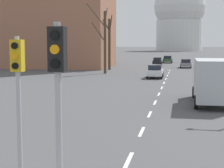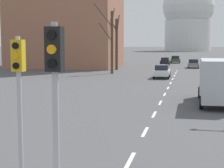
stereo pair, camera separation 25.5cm
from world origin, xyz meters
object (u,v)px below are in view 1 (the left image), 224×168
(sedan_near_right, at_px, (155,71))
(sedan_mid_centre, at_px, (186,63))
(traffic_signal_near_left, at_px, (18,81))
(delivery_truck, at_px, (212,80))
(traffic_signal_centre_tall, at_px, (58,88))
(sedan_far_left, at_px, (168,59))
(sedan_near_left, at_px, (157,61))

(sedan_near_right, bearing_deg, sedan_mid_centre, 79.12)
(traffic_signal_near_left, relative_size, sedan_mid_centre, 1.14)
(traffic_signal_near_left, bearing_deg, delivery_truck, 66.87)
(traffic_signal_centre_tall, height_order, sedan_mid_centre, traffic_signal_centre_tall)
(sedan_near_right, distance_m, sedan_far_left, 35.18)
(traffic_signal_centre_tall, bearing_deg, sedan_mid_centre, 86.77)
(sedan_near_left, bearing_deg, sedan_far_left, 79.48)
(delivery_truck, bearing_deg, sedan_near_right, 105.58)
(traffic_signal_near_left, xyz_separation_m, delivery_truck, (6.92, 16.20, -1.42))
(sedan_mid_centre, bearing_deg, traffic_signal_centre_tall, -93.23)
(sedan_near_left, xyz_separation_m, delivery_truck, (6.70, -45.23, 0.94))
(traffic_signal_centre_tall, height_order, sedan_far_left, traffic_signal_centre_tall)
(sedan_near_right, bearing_deg, sedan_near_left, 93.16)
(sedan_far_left, distance_m, delivery_truck, 54.22)
(sedan_near_left, relative_size, delivery_truck, 0.55)
(sedan_mid_centre, bearing_deg, sedan_near_right, -100.88)
(traffic_signal_centre_tall, distance_m, traffic_signal_near_left, 3.63)
(traffic_signal_near_left, relative_size, sedan_near_left, 1.13)
(traffic_signal_near_left, height_order, delivery_truck, traffic_signal_near_left)
(sedan_near_left, bearing_deg, traffic_signal_near_left, -90.20)
(delivery_truck, bearing_deg, traffic_signal_centre_tall, -103.80)
(traffic_signal_centre_tall, relative_size, sedan_near_left, 1.19)
(traffic_signal_near_left, distance_m, sedan_near_right, 35.11)
(traffic_signal_centre_tall, relative_size, sedan_near_right, 1.11)
(sedan_mid_centre, bearing_deg, sedan_near_left, 128.65)
(traffic_signal_centre_tall, height_order, delivery_truck, traffic_signal_centre_tall)
(sedan_far_left, bearing_deg, sedan_mid_centre, -76.60)
(traffic_signal_centre_tall, bearing_deg, sedan_far_left, 90.31)
(sedan_near_right, bearing_deg, delivery_truck, -74.42)
(sedan_mid_centre, height_order, delivery_truck, delivery_truck)
(traffic_signal_near_left, bearing_deg, traffic_signal_centre_tall, -51.87)
(sedan_near_right, xyz_separation_m, sedan_mid_centre, (3.81, 19.84, -0.07))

